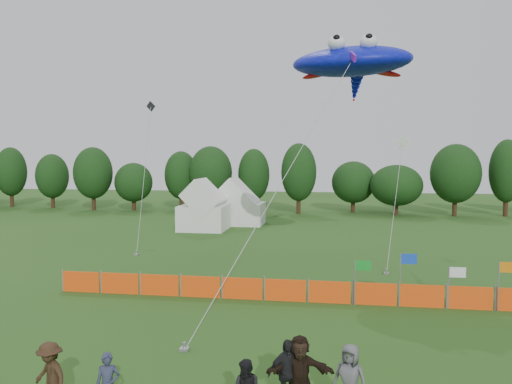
# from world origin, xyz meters

# --- Properties ---
(treeline) EXTENTS (104.57, 8.78, 8.36)m
(treeline) POSITION_xyz_m (1.61, 44.93, 4.18)
(treeline) COLOR #382314
(treeline) RESTS_ON ground
(tent_left) EXTENTS (4.16, 4.16, 3.67)m
(tent_left) POSITION_xyz_m (-8.52, 29.99, 1.85)
(tent_left) COLOR white
(tent_left) RESTS_ON ground
(tent_right) EXTENTS (4.89, 3.91, 3.45)m
(tent_right) POSITION_xyz_m (-6.12, 34.08, 1.74)
(tent_right) COLOR white
(tent_right) RESTS_ON ground
(barrier_fence) EXTENTS (21.90, 0.06, 1.00)m
(barrier_fence) POSITION_xyz_m (0.89, 8.93, 0.50)
(barrier_fence) COLOR #FA4B0D
(barrier_fence) RESTS_ON ground
(flag_row) EXTENTS (8.73, 0.62, 2.30)m
(flag_row) POSITION_xyz_m (8.15, 9.01, 1.41)
(flag_row) COLOR gray
(flag_row) RESTS_ON ground
(spectator_c) EXTENTS (1.35, 1.14, 1.81)m
(spectator_c) POSITION_xyz_m (-4.19, -1.81, 0.91)
(spectator_c) COLOR #352215
(spectator_c) RESTS_ON ground
(spectator_d) EXTENTS (1.15, 0.87, 1.81)m
(spectator_d) POSITION_xyz_m (1.87, -0.67, 0.91)
(spectator_d) COLOR black
(spectator_d) RESTS_ON ground
(spectator_e) EXTENTS (1.05, 0.88, 1.83)m
(spectator_e) POSITION_xyz_m (3.50, -0.82, 0.92)
(spectator_e) COLOR #555459
(spectator_e) RESTS_ON ground
(spectator_f) EXTENTS (1.85, 0.83, 1.92)m
(spectator_f) POSITION_xyz_m (2.21, -0.64, 0.96)
(spectator_f) COLOR black
(spectator_f) RESTS_ON ground
(stingray_kite) EXTENTS (9.91, 22.63, 13.23)m
(stingray_kite) POSITION_xyz_m (3.98, 16.48, 11.97)
(stingray_kite) COLOR #0F19DB
(stingray_kite) RESTS_ON ground
(small_kite_white) EXTENTS (2.81, 10.75, 8.24)m
(small_kite_white) POSITION_xyz_m (7.45, 22.26, 5.33)
(small_kite_white) COLOR white
(small_kite_white) RESTS_ON ground
(small_kite_dark) EXTENTS (3.39, 10.69, 11.42)m
(small_kite_dark) POSITION_xyz_m (-11.67, 24.25, 6.60)
(small_kite_dark) COLOR black
(small_kite_dark) RESTS_ON ground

